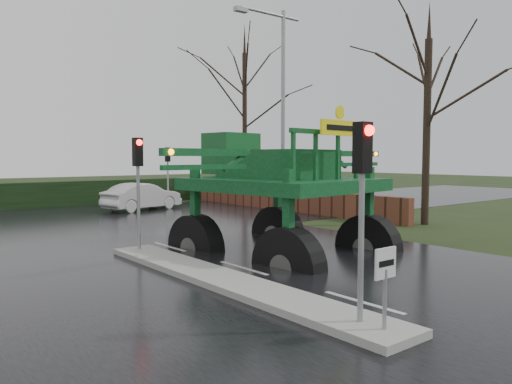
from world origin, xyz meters
TOP-DOWN VIEW (x-y plane):
  - ground at (0.00, 0.00)m, footprint 140.00×140.00m
  - road_main at (0.00, 10.00)m, footprint 14.00×80.00m
  - road_cross at (0.00, 16.00)m, footprint 80.00×12.00m
  - median_island at (-1.30, 3.00)m, footprint 1.20×10.00m
  - hedge_row at (0.00, 24.00)m, footprint 44.00×0.90m
  - brick_wall at (10.50, 16.00)m, footprint 0.40×20.00m
  - keep_left_sign at (-1.30, -1.50)m, footprint 0.50×0.07m
  - traffic_signal_near at (-1.30, -1.01)m, footprint 0.26×0.33m
  - traffic_signal_mid at (-1.30, 7.49)m, footprint 0.26×0.33m
  - traffic_signal_far at (6.50, 20.01)m, footprint 0.26×0.33m
  - street_light_right at (8.19, 12.00)m, footprint 3.85×0.30m
  - tree_right_near at (11.50, 6.00)m, footprint 5.60×5.60m
  - tree_right_far at (13.00, 21.00)m, footprint 7.00×7.00m
  - crop_sprayer at (1.01, 3.63)m, footprint 9.82×6.64m
  - white_sedan at (4.39, 19.08)m, footprint 4.79×2.65m

SIDE VIEW (x-z plane):
  - ground at x=0.00m, z-range 0.00..0.00m
  - white_sedan at x=4.39m, z-range -0.75..0.75m
  - road_main at x=0.00m, z-range -0.01..0.01m
  - road_cross at x=0.00m, z-range 0.00..0.02m
  - median_island at x=-1.30m, z-range 0.01..0.17m
  - brick_wall at x=10.50m, z-range 0.00..1.20m
  - hedge_row at x=0.00m, z-range 0.00..1.50m
  - keep_left_sign at x=-1.30m, z-range 0.38..1.73m
  - traffic_signal_near at x=-1.30m, z-range 0.83..4.35m
  - traffic_signal_mid at x=-1.30m, z-range 0.83..4.35m
  - traffic_signal_far at x=6.50m, z-range 0.83..4.35m
  - crop_sprayer at x=1.01m, z-range -0.15..5.37m
  - tree_right_near at x=11.50m, z-range 0.38..10.02m
  - street_light_right at x=8.19m, z-range 0.99..10.99m
  - tree_right_far at x=13.00m, z-range 0.47..12.52m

